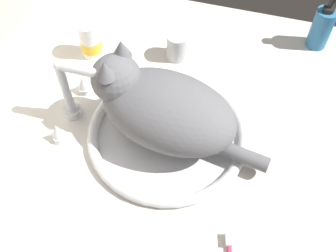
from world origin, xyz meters
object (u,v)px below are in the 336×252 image
faucet (71,96)px  cat (159,106)px  soap_pump_bottle (322,27)px  sink_basin (168,134)px  pill_bottle (90,40)px  metal_jar (177,46)px

faucet → cat: 20.09cm
cat → soap_pump_bottle: bearing=-39.4°
sink_basin → pill_bottle: 32.77cm
faucet → soap_pump_bottle: size_ratio=1.14×
faucet → cat: (0.38, -19.89, 2.80)cm
soap_pump_bottle → metal_jar: soap_pump_bottle is taller
cat → sink_basin: bearing=-100.1°
cat → metal_jar: size_ratio=5.63×
sink_basin → pill_bottle: pill_bottle is taller
faucet → metal_jar: bearing=-35.2°
faucet → cat: size_ratio=0.44×
sink_basin → metal_jar: (24.77, 4.54, 2.55)cm
cat → pill_bottle: (19.31, 23.82, -5.20)cm
faucet → sink_basin: bearing=-90.0°
metal_jar → soap_pump_bottle: bearing=-67.4°
cat → metal_jar: cat is taller
soap_pump_bottle → metal_jar: 37.07cm
pill_bottle → soap_pump_bottle: size_ratio=0.64×
sink_basin → soap_pump_bottle: soap_pump_bottle is taller
soap_pump_bottle → metal_jar: size_ratio=2.18×
cat → pill_bottle: size_ratio=4.02×
soap_pump_bottle → faucet: bearing=127.1°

